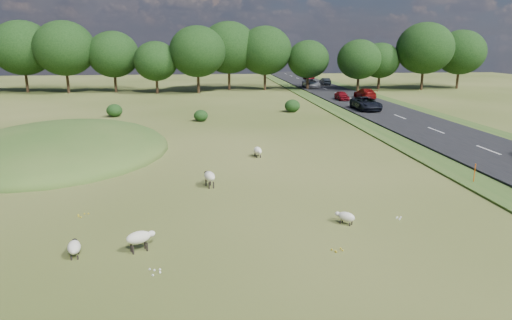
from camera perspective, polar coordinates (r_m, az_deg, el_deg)
The scene contains 17 objects.
ground at distance 43.91m, azimuth -4.92°, elevation 3.83°, with size 160.00×160.00×0.00m, color #384C17.
mound at distance 37.69m, azimuth -23.12°, elevation 0.95°, with size 16.00×20.00×4.00m, color #33561E.
road at distance 57.70m, azimuth 15.17°, elevation 6.05°, with size 8.00×150.00×0.25m, color black.
treeline at distance 78.61m, azimuth -6.55°, elevation 13.26°, with size 96.28×14.66×11.70m.
shrubs at distance 52.35m, azimuth -5.71°, elevation 6.31°, with size 22.27×7.16×1.50m.
marker_post at distance 29.62m, azimuth 25.64°, elevation -1.55°, with size 0.06×0.06×1.20m, color #D8590C.
sheep_0 at distance 21.29m, azimuth 11.15°, elevation -6.95°, with size 0.93×0.92×0.58m.
sheep_1 at distance 19.21m, azimuth -21.79°, elevation -10.06°, with size 0.66×1.14×0.63m.
sheep_2 at distance 26.19m, azimuth -5.86°, elevation -2.03°, with size 0.84×1.33×0.92m.
sheep_3 at distance 32.96m, azimuth 0.22°, elevation 1.15°, with size 0.68×1.30×0.74m.
sheep_4 at distance 18.78m, azimuth -14.37°, elevation -9.36°, with size 1.21×0.89×0.85m.
car_0 at distance 65.84m, azimuth 10.68°, elevation 7.92°, with size 1.43×3.56×1.21m, color maroon.
car_2 at distance 68.15m, azimuth 13.48°, elevation 8.09°, with size 2.06×5.07×1.47m, color maroon.
car_4 at distance 84.10m, azimuth 6.91°, elevation 9.51°, with size 2.44×5.29×1.47m, color silver.
car_5 at distance 89.55m, azimuth 8.63°, elevation 9.69°, with size 1.37×3.94×1.30m, color black.
car_6 at distance 103.32m, azimuth 6.60°, elevation 10.38°, with size 1.92×4.73×1.37m, color maroon.
car_7 at distance 56.48m, azimuth 13.59°, elevation 6.89°, with size 2.56×5.55×1.54m, color black.
Camera 1 is at (-1.02, -23.16, 8.02)m, focal length 32.00 mm.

